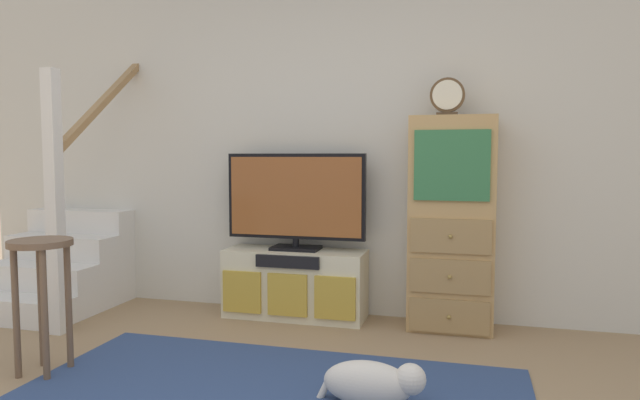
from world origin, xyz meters
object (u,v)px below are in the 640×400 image
(side_cabinet, at_px, (451,224))
(desk_clock, at_px, (447,97))
(media_console, at_px, (295,284))
(television, at_px, (296,199))
(bar_stool_near, at_px, (42,275))
(dog, at_px, (373,383))

(side_cabinet, xyz_separation_m, desk_clock, (-0.04, -0.01, 0.88))
(media_console, xyz_separation_m, television, (0.00, 0.02, 0.64))
(desk_clock, relative_size, bar_stool_near, 0.34)
(media_console, height_order, dog, media_console)
(television, xyz_separation_m, side_cabinet, (1.14, -0.01, -0.15))
(television, distance_m, dog, 1.78)
(television, height_order, dog, television)
(media_console, bearing_deg, dog, -58.54)
(desk_clock, height_order, bar_stool_near, desk_clock)
(bar_stool_near, relative_size, dog, 1.39)
(media_console, relative_size, desk_clock, 4.09)
(television, bearing_deg, media_console, -90.00)
(television, xyz_separation_m, dog, (0.83, -1.37, -0.78))
(media_console, relative_size, television, 1.00)
(media_console, distance_m, television, 0.64)
(desk_clock, relative_size, dog, 0.48)
(side_cabinet, bearing_deg, dog, -103.12)
(television, xyz_separation_m, bar_stool_near, (-1.03, -1.44, -0.34))
(side_cabinet, xyz_separation_m, dog, (-0.32, -1.36, -0.63))
(side_cabinet, distance_m, desk_clock, 0.88)
(desk_clock, distance_m, dog, 2.04)
(dog, bearing_deg, side_cabinet, 76.88)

